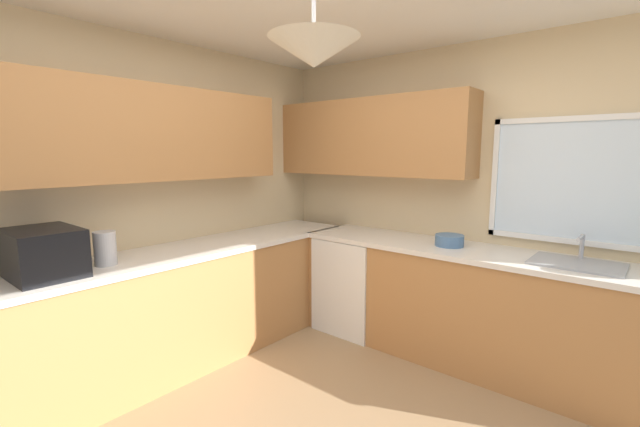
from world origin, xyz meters
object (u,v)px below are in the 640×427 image
object	(u,v)px
kettle	(105,248)
dishwasher	(356,283)
bowl	(449,240)
sink_assembly	(577,263)
microwave	(43,253)

from	to	relation	value
kettle	dishwasher	bearing A→B (deg)	72.16
dishwasher	bowl	bearing A→B (deg)	1.95
sink_assembly	microwave	bearing A→B (deg)	-135.59
dishwasher	microwave	size ratio (longest dim) A/B	1.82
bowl	microwave	bearing A→B (deg)	-123.07
kettle	bowl	size ratio (longest dim) A/B	1.01
bowl	kettle	bearing A→B (deg)	-127.02
dishwasher	sink_assembly	size ratio (longest dim) A/B	1.59
dishwasher	microwave	world-z (taller)	microwave
dishwasher	sink_assembly	bearing A→B (deg)	1.20
dishwasher	kettle	bearing A→B (deg)	-107.84
kettle	sink_assembly	world-z (taller)	kettle
dishwasher	microwave	xyz separation A→B (m)	(-0.66, -2.34, 0.63)
microwave	sink_assembly	size ratio (longest dim) A/B	0.87
kettle	sink_assembly	distance (m)	3.15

